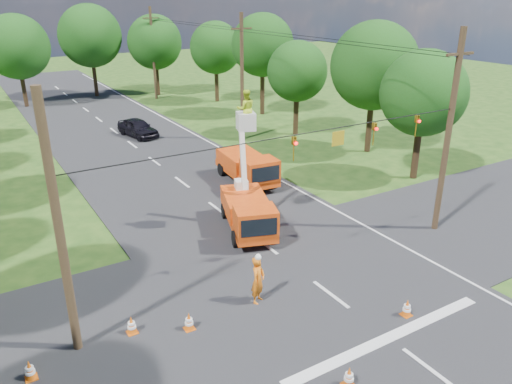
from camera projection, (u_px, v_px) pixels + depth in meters
ground at (154, 162)px, 36.04m from camera, size 140.00×140.00×0.00m
road_main at (154, 162)px, 36.04m from camera, size 12.00×100.00×0.06m
road_cross at (302, 273)px, 21.76m from camera, size 56.00×10.00×0.07m
stop_bar at (388, 339)px, 17.63m from camera, size 9.00×0.45×0.02m
edge_line at (223, 150)px, 38.74m from camera, size 0.12×90.00×0.02m
bucket_truck at (248, 202)px, 25.05m from camera, size 3.59×5.68×7.16m
second_truck at (248, 167)px, 31.64m from camera, size 2.71×5.82×2.11m
ground_worker at (258, 280)px, 19.38m from camera, size 0.87×0.79×1.99m
distant_car at (138, 128)px, 42.11m from camera, size 2.69×4.76×1.53m
traffic_cone_0 at (349, 377)px, 15.39m from camera, size 0.38×0.38×0.71m
traffic_cone_1 at (407, 308)px, 18.75m from camera, size 0.38×0.38×0.71m
traffic_cone_2 at (245, 211)px, 27.12m from camera, size 0.38×0.38×0.71m
traffic_cone_3 at (189, 321)px, 17.98m from camera, size 0.38×0.38×0.71m
traffic_cone_4 at (132, 325)px, 17.78m from camera, size 0.38×0.38×0.71m
traffic_cone_5 at (30, 370)px, 15.66m from camera, size 0.38×0.38×0.71m
traffic_cone_6 at (221, 158)px, 35.82m from camera, size 0.38×0.38×0.71m
pole_right_near at (448, 133)px, 23.95m from camera, size 1.80×0.30×10.00m
pole_right_mid at (242, 77)px, 39.82m from camera, size 1.80×0.30×10.00m
pole_right_far at (153, 53)px, 55.69m from camera, size 1.80×0.30×10.00m
pole_left at (59, 231)px, 15.51m from camera, size 0.30×0.30×9.00m
signal_span at (350, 136)px, 20.64m from camera, size 18.00×0.29×1.07m
tree_right_a at (424, 93)px, 30.95m from camera, size 5.40×5.40×8.28m
tree_right_b at (374, 66)px, 36.11m from camera, size 6.40×6.40×9.65m
tree_right_c at (297, 71)px, 41.21m from camera, size 5.00×5.00×7.83m
tree_right_d at (263, 45)px, 47.82m from camera, size 6.00×6.00×9.70m
tree_right_e at (216, 48)px, 54.01m from camera, size 5.60×5.60×8.63m
tree_far_a at (17, 47)px, 51.16m from camera, size 6.60×6.60×9.50m
tree_far_b at (90, 36)px, 56.37m from camera, size 7.00×7.00×10.32m
tree_far_c at (155, 42)px, 57.40m from camera, size 6.20×6.20×9.18m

